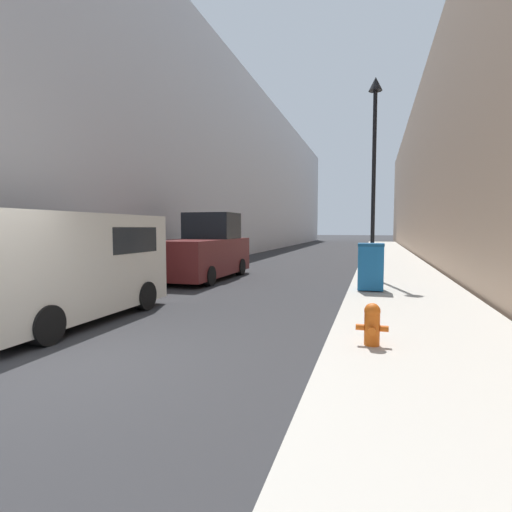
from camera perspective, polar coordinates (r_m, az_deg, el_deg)
name	(u,v)px	position (r m, az deg, el deg)	size (l,w,h in m)	color
ground_plane	(50,372)	(5.92, -27.38, -14.56)	(200.00, 200.00, 0.00)	#2D2D30
sidewalk_right	(392,262)	(22.11, 18.81, -0.78)	(3.13, 60.00, 0.13)	#B7B2A8
building_left_glass	(194,176)	(33.49, -8.91, 11.24)	(12.00, 60.00, 12.13)	#BCBCC1
building_right_stone	(512,172)	(31.42, 32.79, 10.07)	(12.00, 60.00, 10.98)	#9E7F66
fire_hydrant	(372,323)	(6.13, 16.25, -9.22)	(0.46, 0.35, 0.62)	#D15614
trash_bin	(371,266)	(11.35, 16.08, -1.42)	(0.69, 0.71, 1.29)	#19609E
lamppost	(374,150)	(14.36, 16.54, 14.29)	(0.45, 0.45, 6.69)	black
white_van	(64,262)	(8.78, -25.77, -0.76)	(2.19, 4.55, 2.12)	beige
pickup_truck	(204,251)	(14.57, -7.37, 0.67)	(2.04, 4.95, 2.41)	#561919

